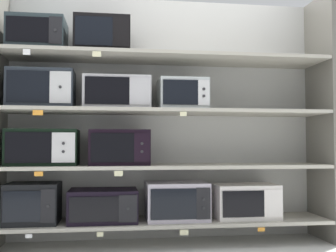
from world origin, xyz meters
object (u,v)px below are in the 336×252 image
(microwave_5, at_px, (119,147))
(microwave_8, at_px, (182,95))
(microwave_0, at_px, (33,203))
(microwave_7, at_px, (117,93))
(microwave_2, at_px, (176,201))
(microwave_4, at_px, (43,147))
(microwave_3, at_px, (245,201))
(microwave_6, at_px, (42,89))
(microwave_9, at_px, (38,36))
(microwave_10, at_px, (102,37))
(microwave_1, at_px, (103,205))

(microwave_5, xyz_separation_m, microwave_8, (0.55, 0.00, 0.47))
(microwave_0, height_order, microwave_7, microwave_7)
(microwave_2, bearing_deg, microwave_5, -179.99)
(microwave_2, bearing_deg, microwave_4, -180.00)
(microwave_3, bearing_deg, microwave_7, -179.99)
(microwave_6, height_order, microwave_7, microwave_6)
(microwave_9, bearing_deg, microwave_10, -0.02)
(microwave_2, xyz_separation_m, microwave_4, (-1.14, -0.00, 0.47))
(microwave_6, height_order, microwave_8, microwave_6)
(microwave_7, bearing_deg, microwave_2, 0.01)
(microwave_1, relative_size, microwave_6, 1.07)
(microwave_4, height_order, microwave_8, microwave_8)
(microwave_4, xyz_separation_m, microwave_5, (0.64, 0.00, -0.00))
(microwave_1, xyz_separation_m, microwave_6, (-0.53, -0.00, 0.99))
(microwave_7, bearing_deg, microwave_3, 0.01)
(microwave_3, xyz_separation_m, microwave_4, (-1.77, -0.00, 0.48))
(microwave_6, bearing_deg, microwave_2, -0.00)
(microwave_1, relative_size, microwave_2, 1.07)
(microwave_1, bearing_deg, microwave_0, 180.00)
(microwave_6, bearing_deg, microwave_7, -0.01)
(microwave_3, bearing_deg, microwave_0, 180.00)
(microwave_1, distance_m, microwave_2, 0.64)
(microwave_0, xyz_separation_m, microwave_8, (1.27, -0.00, 0.93))
(microwave_1, height_order, microwave_6, microwave_6)
(microwave_9, height_order, microwave_10, microwave_10)
(microwave_0, xyz_separation_m, microwave_9, (0.02, -0.00, 1.42))
(microwave_4, relative_size, microwave_5, 1.13)
(microwave_6, bearing_deg, microwave_3, 0.01)
(microwave_1, xyz_separation_m, microwave_4, (-0.51, -0.00, 0.50))
(microwave_0, relative_size, microwave_7, 0.75)
(microwave_1, bearing_deg, microwave_10, -179.59)
(microwave_1, bearing_deg, microwave_9, 180.00)
(microwave_4, height_order, microwave_5, microwave_4)
(microwave_5, relative_size, microwave_9, 1.10)
(microwave_8, bearing_deg, microwave_1, 179.98)
(microwave_4, bearing_deg, microwave_2, 0.00)
(microwave_3, bearing_deg, microwave_4, -179.99)
(microwave_9, distance_m, microwave_10, 0.54)
(microwave_2, distance_m, microwave_3, 0.63)
(microwave_7, bearing_deg, microwave_5, 0.01)
(microwave_0, height_order, microwave_1, microwave_0)
(microwave_2, xyz_separation_m, microwave_10, (-0.65, 0.00, 1.44))
(microwave_2, xyz_separation_m, microwave_3, (0.63, 0.00, -0.01))
(microwave_8, height_order, microwave_10, microwave_10)
(microwave_4, bearing_deg, microwave_1, 0.03)
(microwave_3, distance_m, microwave_6, 2.04)
(microwave_10, bearing_deg, microwave_1, 0.41)
(microwave_8, bearing_deg, microwave_6, 180.00)
(microwave_5, bearing_deg, microwave_8, 0.01)
(microwave_8, bearing_deg, microwave_5, -179.99)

